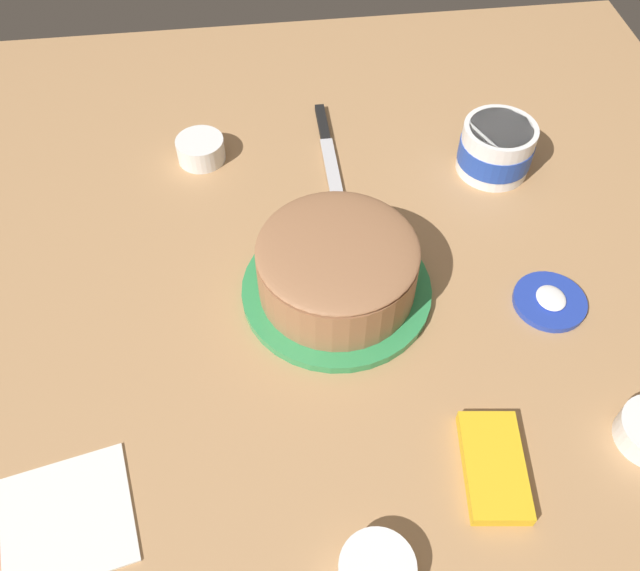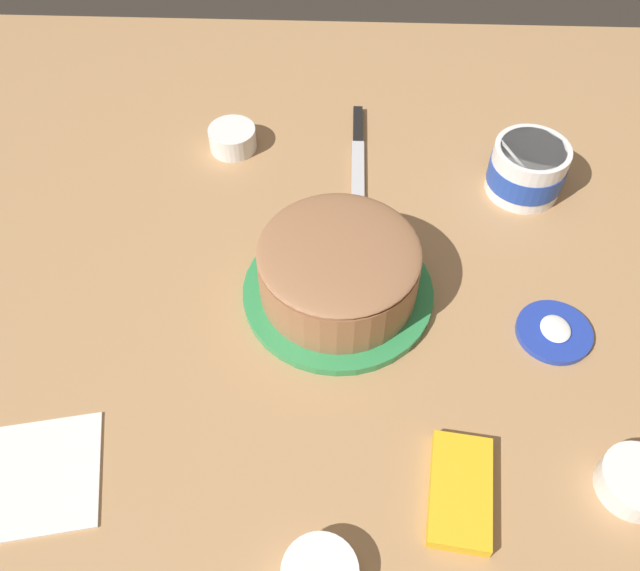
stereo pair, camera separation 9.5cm
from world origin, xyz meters
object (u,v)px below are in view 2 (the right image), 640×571
object	(u,v)px
frosting_tub_lid	(554,332)
candy_box_lower	(460,491)
sprinkle_bowl_orange	(636,481)
frosted_cake	(339,273)
frosting_tub	(527,169)
spreading_knife	(358,142)
sprinkle_bowl_green	(233,138)
paper_napkin	(37,476)

from	to	relation	value
frosting_tub_lid	candy_box_lower	size ratio (longest dim) A/B	0.77
sprinkle_bowl_orange	candy_box_lower	distance (m)	0.21
candy_box_lower	frosting_tub_lid	bearing A→B (deg)	154.11
frosted_cake	candy_box_lower	size ratio (longest dim) A/B	2.02
frosted_cake	frosting_tub	distance (m)	0.39
frosting_tub	candy_box_lower	size ratio (longest dim) A/B	0.90
frosting_tub	frosting_tub_lid	size ratio (longest dim) A/B	1.17
spreading_knife	sprinkle_bowl_green	distance (m)	0.22
candy_box_lower	frosted_cake	bearing A→B (deg)	-145.71
candy_box_lower	paper_napkin	xyz separation A→B (m)	(-0.00, -0.51, -0.01)
spreading_knife	paper_napkin	distance (m)	0.75
frosted_cake	paper_napkin	xyz separation A→B (m)	(0.30, -0.36, -0.05)
spreading_knife	sprinkle_bowl_orange	bearing A→B (deg)	28.08
frosting_tub	sprinkle_bowl_green	xyz separation A→B (m)	(-0.09, -0.50, -0.02)
frosted_cake	sprinkle_bowl_green	world-z (taller)	frosted_cake
sprinkle_bowl_orange	sprinkle_bowl_green	xyz separation A→B (m)	(-0.61, -0.56, 0.00)
frosting_tub	sprinkle_bowl_orange	world-z (taller)	frosting_tub
frosting_tub	paper_napkin	world-z (taller)	frosting_tub
sprinkle_bowl_green	candy_box_lower	bearing A→B (deg)	29.07
frosting_tub	sprinkle_bowl_green	bearing A→B (deg)	-100.02
frosted_cake	sprinkle_bowl_orange	world-z (taller)	frosted_cake
sprinkle_bowl_orange	sprinkle_bowl_green	distance (m)	0.82
spreading_knife	sprinkle_bowl_green	xyz separation A→B (m)	(0.02, -0.22, 0.02)
frosted_cake	candy_box_lower	xyz separation A→B (m)	(0.30, 0.15, -0.04)
frosting_tub	spreading_knife	bearing A→B (deg)	-110.67
sprinkle_bowl_orange	candy_box_lower	world-z (taller)	sprinkle_bowl_orange
frosting_tub_lid	candy_box_lower	xyz separation A→B (m)	(0.24, -0.15, 0.00)
candy_box_lower	paper_napkin	distance (m)	0.51
frosting_tub_lid	sprinkle_bowl_green	world-z (taller)	sprinkle_bowl_green
paper_napkin	frosted_cake	bearing A→B (deg)	129.25
sprinkle_bowl_orange	candy_box_lower	xyz separation A→B (m)	(0.02, -0.21, -0.01)
frosting_tub	sprinkle_bowl_orange	distance (m)	0.52
frosting_tub	paper_napkin	xyz separation A→B (m)	(0.53, -0.67, -0.04)
paper_napkin	frosting_tub_lid	bearing A→B (deg)	109.46
paper_napkin	candy_box_lower	bearing A→B (deg)	89.77
frosted_cake	frosting_tub_lid	distance (m)	0.32
paper_napkin	frosting_tub	bearing A→B (deg)	128.62
frosted_cake	spreading_knife	bearing A→B (deg)	175.18
frosting_tub_lid	frosted_cake	bearing A→B (deg)	-100.86
sprinkle_bowl_green	frosting_tub_lid	bearing A→B (deg)	52.48
sprinkle_bowl_green	frosting_tub	bearing A→B (deg)	79.98
frosting_tub_lid	sprinkle_bowl_orange	size ratio (longest dim) A/B	1.20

